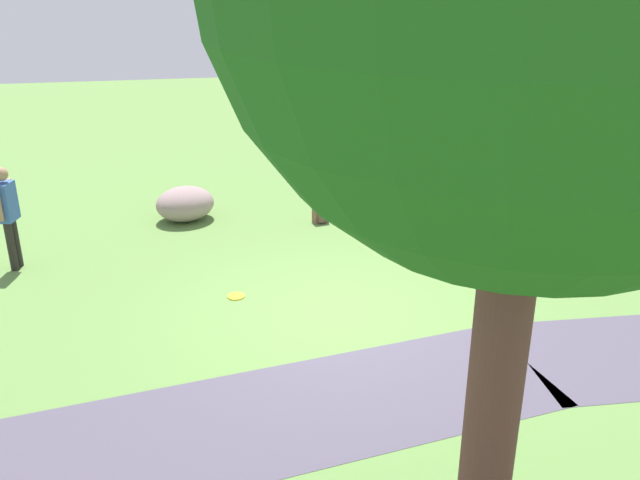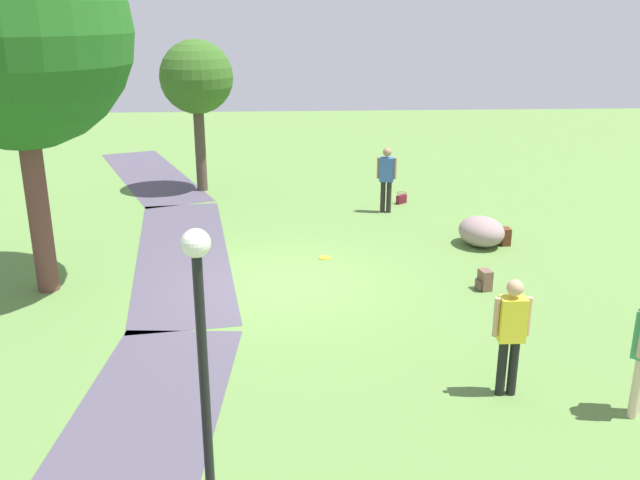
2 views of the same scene
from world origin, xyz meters
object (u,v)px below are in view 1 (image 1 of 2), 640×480
at_px(passerby_on_path, 520,172).
at_px(lawn_boulder, 185,204).
at_px(frisbee_on_grass, 236,296).
at_px(man_near_boulder, 512,149).
at_px(backpack_by_boulder, 185,202).
at_px(spare_backpack_on_lawn, 321,213).
at_px(woman_with_handbag, 7,211).

bearing_deg(passerby_on_path, lawn_boulder, -12.69).
bearing_deg(frisbee_on_grass, man_near_boulder, -149.27).
relative_size(backpack_by_boulder, frisbee_on_grass, 1.51).
xyz_separation_m(passerby_on_path, spare_backpack_on_lawn, (3.77, -0.77, -0.82)).
bearing_deg(passerby_on_path, frisbee_on_grass, 20.97).
height_order(woman_with_handbag, man_near_boulder, man_near_boulder).
distance_m(backpack_by_boulder, frisbee_on_grass, 4.23).
height_order(lawn_boulder, woman_with_handbag, woman_with_handbag).
height_order(woman_with_handbag, backpack_by_boulder, woman_with_handbag).
bearing_deg(passerby_on_path, backpack_by_boulder, -17.31).
bearing_deg(spare_backpack_on_lawn, woman_with_handbag, 11.71).
height_order(lawn_boulder, backpack_by_boulder, lawn_boulder).
height_order(man_near_boulder, spare_backpack_on_lawn, man_near_boulder).
height_order(backpack_by_boulder, frisbee_on_grass, backpack_by_boulder).
bearing_deg(lawn_boulder, spare_backpack_on_lawn, 165.70).
relative_size(lawn_boulder, backpack_by_boulder, 3.50).
height_order(woman_with_handbag, spare_backpack_on_lawn, woman_with_handbag).
relative_size(woman_with_handbag, passerby_on_path, 1.00).
relative_size(spare_backpack_on_lawn, frisbee_on_grass, 1.51).
distance_m(lawn_boulder, spare_backpack_on_lawn, 2.68).
bearing_deg(backpack_by_boulder, frisbee_on_grass, 99.05).
xyz_separation_m(lawn_boulder, woman_with_handbag, (2.82, 1.78, 0.67)).
height_order(man_near_boulder, frisbee_on_grass, man_near_boulder).
xyz_separation_m(lawn_boulder, frisbee_on_grass, (-0.66, 3.62, -0.33)).
bearing_deg(lawn_boulder, man_near_boulder, -178.90).
relative_size(lawn_boulder, passerby_on_path, 0.81).
bearing_deg(man_near_boulder, frisbee_on_grass, 30.73).
relative_size(man_near_boulder, backpack_by_boulder, 4.52).
bearing_deg(frisbee_on_grass, spare_backpack_on_lawn, -123.25).
xyz_separation_m(woman_with_handbag, backpack_by_boulder, (-2.81, -2.34, -0.82)).
distance_m(lawn_boulder, man_near_boulder, 7.01).
distance_m(passerby_on_path, backpack_by_boulder, 6.72).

